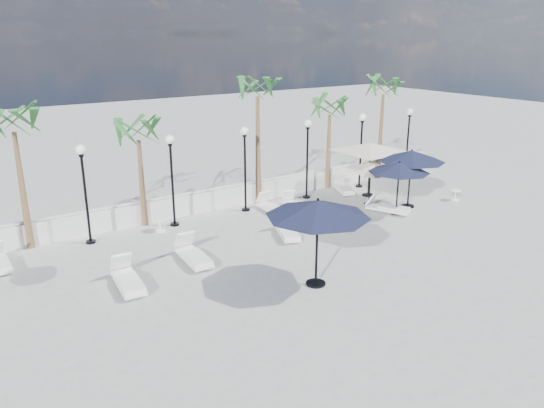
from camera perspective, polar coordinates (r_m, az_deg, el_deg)
ground at (r=19.30m, az=7.36°, el=-5.77°), size 100.00×100.00×0.00m
balustrade at (r=24.87m, az=-4.06°, el=0.92°), size 26.00×0.30×1.01m
lamppost_1 at (r=20.87m, az=-19.57°, el=2.39°), size 0.36×0.36×3.84m
lamppost_2 at (r=21.96m, az=-10.77°, el=3.84°), size 0.36×0.36×3.84m
lamppost_3 at (r=23.52m, az=-2.93°, el=5.06°), size 0.36×0.36×3.84m
lamppost_4 at (r=25.47m, az=3.83°, el=6.03°), size 0.36×0.36×3.84m
lamppost_5 at (r=27.73m, az=9.59°, el=6.79°), size 0.36×0.36×3.84m
lamppost_6 at (r=30.23m, az=14.45°, el=7.38°), size 0.36×0.36×3.84m
palm_0 at (r=20.86m, az=-26.06°, el=7.36°), size 2.60×2.60×5.50m
palm_1 at (r=22.07m, az=-14.19°, el=7.04°), size 2.60×2.60×4.70m
palm_2 at (r=24.39m, az=-1.58°, el=11.79°), size 2.60×2.60×6.10m
palm_3 at (r=27.08m, az=6.23°, el=9.81°), size 2.60×2.60×4.90m
palm_4 at (r=29.51m, az=11.89°, el=11.71°), size 2.60×2.60×5.70m
lounger_1 at (r=18.92m, az=-8.46°, el=-5.43°), size 0.87×2.19×0.80m
lounger_2 at (r=17.54m, az=-15.25°, el=-7.84°), size 0.92×2.20×0.80m
lounger_3 at (r=24.30m, az=2.32°, el=-0.06°), size 1.09×1.87×0.67m
lounger_4 at (r=21.06m, az=1.62°, el=-2.84°), size 1.34×2.09×0.75m
lounger_5 at (r=23.93m, az=-0.07°, el=-0.29°), size 0.76×1.94×0.71m
lounger_6 at (r=27.15m, az=7.69°, el=1.76°), size 1.30×1.98×0.71m
lounger_7 at (r=24.39m, az=12.35°, el=-0.34°), size 1.37×2.08×0.75m
side_table_1 at (r=22.03m, az=-11.95°, el=-2.06°), size 0.56×0.56×0.55m
side_table_2 at (r=27.07m, az=19.13°, el=1.01°), size 0.53×0.53×0.51m
parasol_navy_left at (r=16.31m, az=4.95°, el=-0.52°), size 3.29×3.29×2.91m
parasol_navy_mid at (r=24.89m, az=14.78°, el=4.99°), size 3.05×3.05×2.73m
parasol_navy_right at (r=23.82m, az=13.53°, el=3.82°), size 2.69×2.69×2.41m
parasol_cream_sq_a at (r=26.19m, az=10.60°, el=6.45°), size 5.83×5.83×2.86m
parasol_cream_sq_b at (r=24.91m, az=10.60°, el=4.35°), size 4.32×4.32×2.17m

